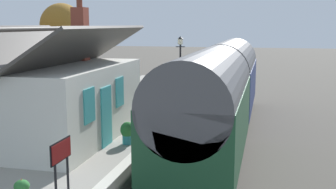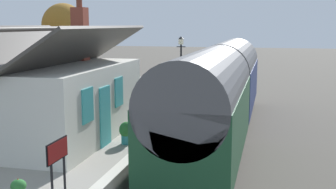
# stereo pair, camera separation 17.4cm
# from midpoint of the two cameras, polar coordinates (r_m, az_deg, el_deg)

# --- Properties ---
(ground_plane) EXTENTS (160.00, 160.00, 0.00)m
(ground_plane) POSITION_cam_midpoint_polar(r_m,az_deg,el_deg) (18.71, 3.51, -6.66)
(ground_plane) COLOR #4C473F
(platform) EXTENTS (32.00, 6.27, 0.98)m
(platform) POSITION_cam_midpoint_polar(r_m,az_deg,el_deg) (19.68, -8.46, -4.46)
(platform) COLOR gray
(platform) RESTS_ON ground
(platform_edge_coping) EXTENTS (32.00, 0.36, 0.02)m
(platform_edge_coping) POSITION_cam_midpoint_polar(r_m,az_deg,el_deg) (18.69, -0.03, -3.54)
(platform_edge_coping) COLOR beige
(platform_edge_coping) RESTS_ON platform
(rail_near) EXTENTS (52.00, 0.08, 0.14)m
(rail_near) POSITION_cam_midpoint_polar(r_m,az_deg,el_deg) (18.50, 8.50, -6.71)
(rail_near) COLOR gray
(rail_near) RESTS_ON ground
(rail_far) EXTENTS (52.00, 0.08, 0.14)m
(rail_far) POSITION_cam_midpoint_polar(r_m,az_deg,el_deg) (18.66, 4.06, -6.48)
(rail_far) COLOR gray
(rail_far) RESTS_ON ground
(train) EXTENTS (18.02, 2.73, 4.32)m
(train) POSITION_cam_midpoint_polar(r_m,az_deg,el_deg) (19.39, 6.86, 0.57)
(train) COLOR black
(train) RESTS_ON ground
(station_building) EXTENTS (7.49, 4.60, 5.28)m
(station_building) POSITION_cam_midpoint_polar(r_m,az_deg,el_deg) (16.23, -15.10, -0.53)
(station_building) COLOR silver
(station_building) RESTS_ON platform
(bench_platform_end) EXTENTS (1.42, 0.49, 0.88)m
(bench_platform_end) POSITION_cam_midpoint_polar(r_m,az_deg,el_deg) (28.34, 0.33, 1.89)
(bench_platform_end) COLOR brown
(bench_platform_end) RESTS_ON platform
(planter_under_sign) EXTENTS (0.70, 0.70, 0.96)m
(planter_under_sign) POSITION_cam_midpoint_polar(r_m,az_deg,el_deg) (24.52, -10.29, 0.72)
(planter_under_sign) COLOR gray
(planter_under_sign) RESTS_ON platform
(planter_bench_left) EXTENTS (0.41, 0.41, 0.74)m
(planter_bench_left) POSITION_cam_midpoint_polar(r_m,az_deg,el_deg) (20.72, -8.89, -1.24)
(planter_bench_left) COLOR teal
(planter_bench_left) RESTS_ON platform
(planter_by_door) EXTENTS (1.04, 0.32, 0.54)m
(planter_by_door) POSITION_cam_midpoint_polar(r_m,az_deg,el_deg) (29.74, -2.97, 1.82)
(planter_by_door) COLOR teal
(planter_by_door) RESTS_ON platform
(planter_corner_building) EXTENTS (0.59, 0.59, 0.84)m
(planter_corner_building) POSITION_cam_midpoint_polar(r_m,az_deg,el_deg) (24.62, -5.18, 0.62)
(planter_corner_building) COLOR gray
(planter_corner_building) RESTS_ON platform
(planter_edge_near) EXTENTS (0.51, 0.51, 0.81)m
(planter_edge_near) POSITION_cam_midpoint_polar(r_m,az_deg,el_deg) (15.09, -5.85, -5.09)
(planter_edge_near) COLOR teal
(planter_edge_near) RESTS_ON platform
(lamp_post_platform) EXTENTS (0.32, 0.50, 3.58)m
(lamp_post_platform) POSITION_cam_midpoint_polar(r_m,az_deg,el_deg) (23.45, 1.47, 5.30)
(lamp_post_platform) COLOR black
(lamp_post_platform) RESTS_ON platform
(station_sign_board) EXTENTS (0.96, 0.06, 1.57)m
(station_sign_board) POSITION_cam_midpoint_polar(r_m,az_deg,el_deg) (10.22, -14.82, -8.10)
(station_sign_board) COLOR black
(station_sign_board) RESTS_ON platform
(tree_mid_background) EXTENTS (3.72, 3.16, 6.81)m
(tree_mid_background) POSITION_cam_midpoint_polar(r_m,az_deg,el_deg) (33.60, -14.35, 9.05)
(tree_mid_background) COLOR #4C3828
(tree_mid_background) RESTS_ON ground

